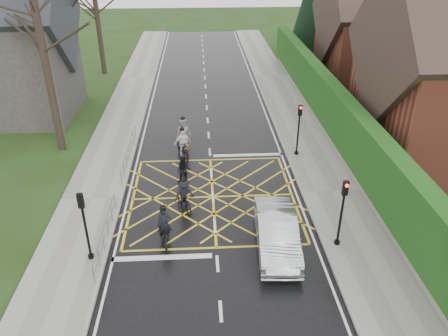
{
  "coord_description": "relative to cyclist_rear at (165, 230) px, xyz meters",
  "views": [
    {
      "loc": [
        -0.54,
        -18.53,
        11.86
      ],
      "look_at": [
        0.6,
        0.62,
        1.3
      ],
      "focal_mm": 35.0,
      "sensor_mm": 36.0,
      "label": 1
    }
  ],
  "objects": [
    {
      "name": "railing_north",
      "position": [
        -2.48,
        7.44,
        0.19
      ],
      "size": [
        0.05,
        6.04,
        1.03
      ],
      "color": "slate",
      "rests_on": "ground"
    },
    {
      "name": "ground",
      "position": [
        2.17,
        3.44,
        -0.6
      ],
      "size": [
        120.0,
        120.0,
        0.0
      ],
      "primitive_type": "plane",
      "color": "black",
      "rests_on": "ground"
    },
    {
      "name": "house_far",
      "position": [
        16.92,
        21.44,
        3.76
      ],
      "size": [
        9.8,
        8.8,
        10.3
      ],
      "color": "brown",
      "rests_on": "ground"
    },
    {
      "name": "cyclist_mid",
      "position": [
        0.77,
        2.5,
        0.01
      ],
      "size": [
        1.23,
        1.82,
        1.68
      ],
      "rotation": [
        0.0,
        0.0,
        0.4
      ],
      "color": "black",
      "rests_on": "ground"
    },
    {
      "name": "traffic_light_se",
      "position": [
        7.27,
        -0.76,
        1.06
      ],
      "size": [
        0.24,
        0.31,
        3.21
      ],
      "rotation": [
        0.0,
        0.0,
        3.14
      ],
      "color": "black",
      "rests_on": "ground"
    },
    {
      "name": "hedge",
      "position": [
        9.92,
        9.44,
        1.5
      ],
      "size": [
        0.9,
        38.0,
        2.8
      ],
      "primitive_type": "cube",
      "color": "#163D10",
      "rests_on": "stone_wall"
    },
    {
      "name": "sidewalk_left",
      "position": [
        -3.83,
        3.44,
        -0.52
      ],
      "size": [
        3.0,
        80.0,
        0.15
      ],
      "primitive_type": "cube",
      "color": "gray",
      "rests_on": "ground"
    },
    {
      "name": "church",
      "position": [
        -11.36,
        15.44,
        4.33
      ],
      "size": [
        8.8,
        7.8,
        11.0
      ],
      "color": "#2D2B28",
      "rests_on": "ground"
    },
    {
      "name": "traffic_light_ne",
      "position": [
        7.27,
        7.64,
        1.06
      ],
      "size": [
        0.24,
        0.31,
        3.21
      ],
      "rotation": [
        0.0,
        0.0,
        3.14
      ],
      "color": "black",
      "rests_on": "ground"
    },
    {
      "name": "cyclist_front",
      "position": [
        0.58,
        7.97,
        0.09
      ],
      "size": [
        1.19,
        1.94,
        1.88
      ],
      "rotation": [
        0.0,
        0.0,
        0.38
      ],
      "color": "black",
      "rests_on": "ground"
    },
    {
      "name": "stone_wall",
      "position": [
        9.92,
        9.44,
        -0.25
      ],
      "size": [
        0.5,
        38.0,
        0.7
      ],
      "primitive_type": "cube",
      "color": "slate",
      "rests_on": "ground"
    },
    {
      "name": "conifer",
      "position": [
        12.92,
        29.44,
        4.4
      ],
      "size": [
        4.6,
        4.6,
        10.0
      ],
      "color": "black",
      "rests_on": "ground"
    },
    {
      "name": "sidewalk_right",
      "position": [
        8.17,
        3.44,
        -0.52
      ],
      "size": [
        3.0,
        80.0,
        0.15
      ],
      "primitive_type": "cube",
      "color": "gray",
      "rests_on": "ground"
    },
    {
      "name": "road",
      "position": [
        2.17,
        3.44,
        -0.59
      ],
      "size": [
        9.0,
        80.0,
        0.01
      ],
      "primitive_type": "cube",
      "color": "black",
      "rests_on": "ground"
    },
    {
      "name": "cyclist_back",
      "position": [
        0.7,
        4.89,
        0.02
      ],
      "size": [
        0.81,
        1.68,
        1.63
      ],
      "rotation": [
        0.0,
        0.0,
        -0.18
      ],
      "color": "black",
      "rests_on": "ground"
    },
    {
      "name": "traffic_light_sw",
      "position": [
        -2.93,
        -1.05,
        1.06
      ],
      "size": [
        0.24,
        0.31,
        3.21
      ],
      "color": "black",
      "rests_on": "ground"
    },
    {
      "name": "tree_near",
      "position": [
        -6.83,
        9.44,
        7.31
      ],
      "size": [
        9.24,
        9.24,
        11.44
      ],
      "color": "black",
      "rests_on": "ground"
    },
    {
      "name": "railing_south",
      "position": [
        -2.48,
        -0.06,
        0.18
      ],
      "size": [
        0.05,
        5.04,
        1.03
      ],
      "color": "slate",
      "rests_on": "ground"
    },
    {
      "name": "cyclist_lead",
      "position": [
        0.59,
        9.51,
        0.06
      ],
      "size": [
        1.24,
        2.08,
        1.91
      ],
      "rotation": [
        0.0,
        0.0,
        0.31
      ],
      "color": "orange",
      "rests_on": "ground"
    },
    {
      "name": "cyclist_rear",
      "position": [
        0.0,
        0.0,
        0.0
      ],
      "size": [
        0.94,
        1.97,
        1.84
      ],
      "rotation": [
        0.0,
        0.0,
        0.15
      ],
      "color": "black",
      "rests_on": "ground"
    },
    {
      "name": "car",
      "position": [
        4.69,
        -0.66,
        0.17
      ],
      "size": [
        1.89,
        4.75,
        1.54
      ],
      "primitive_type": "imported",
      "rotation": [
        0.0,
        0.0,
        -0.06
      ],
      "color": "#BABDC2",
      "rests_on": "ground"
    }
  ]
}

